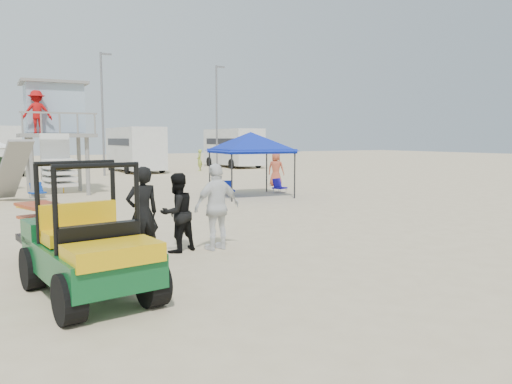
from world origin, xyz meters
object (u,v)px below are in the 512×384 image
utility_cart (87,237)px  canopy_blue (251,135)px  surf_trailer (62,218)px  man_left (142,213)px  lifeguard_tower (52,113)px

utility_cart → canopy_blue: 13.93m
utility_cart → surf_trailer: size_ratio=1.12×
utility_cart → surf_trailer: bearing=89.8°
man_left → canopy_blue: (7.45, 8.50, 1.64)m
surf_trailer → lifeguard_tower: (1.90, 13.38, 2.66)m
man_left → lifeguard_tower: lifeguard_tower is taller
lifeguard_tower → canopy_blue: 8.81m
canopy_blue → man_left: bearing=-131.2°
lifeguard_tower → canopy_blue: lifeguard_tower is taller
utility_cart → lifeguard_tower: (1.91, 15.72, 2.62)m
man_left → lifeguard_tower: 13.94m
man_left → lifeguard_tower: bearing=-97.8°
man_left → canopy_blue: bearing=-137.4°
lifeguard_tower → man_left: bearing=-91.6°
utility_cart → canopy_blue: canopy_blue is taller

